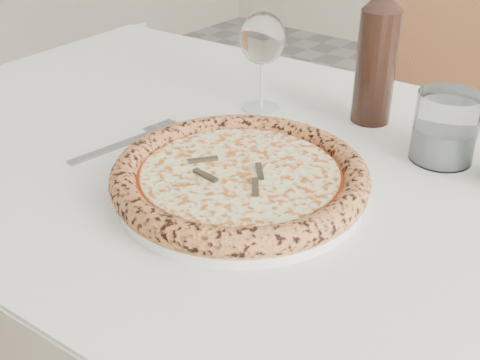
{
  "coord_description": "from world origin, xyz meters",
  "views": [
    {
      "loc": [
        0.34,
        -0.47,
        1.16
      ],
      "look_at": [
        -0.09,
        0.05,
        0.78
      ],
      "focal_mm": 45.0,
      "sensor_mm": 36.0,
      "label": 1
    }
  ],
  "objects_px": {
    "pizza": "(240,176)",
    "wine_bottle": "(377,55)",
    "dining_table": "(282,219)",
    "plate": "(240,187)",
    "wine_glass": "(262,41)",
    "chair_far": "(444,120)",
    "tumbler": "(444,132)"
  },
  "relations": [
    {
      "from": "wine_glass",
      "to": "tumbler",
      "type": "relative_size",
      "value": 1.66
    },
    {
      "from": "pizza",
      "to": "wine_glass",
      "type": "distance_m",
      "value": 0.3
    },
    {
      "from": "plate",
      "to": "pizza",
      "type": "height_order",
      "value": "pizza"
    },
    {
      "from": "chair_far",
      "to": "plate",
      "type": "relative_size",
      "value": 2.89
    },
    {
      "from": "plate",
      "to": "wine_glass",
      "type": "relative_size",
      "value": 1.94
    },
    {
      "from": "chair_far",
      "to": "wine_glass",
      "type": "height_order",
      "value": "chair_far"
    },
    {
      "from": "dining_table",
      "to": "tumbler",
      "type": "distance_m",
      "value": 0.26
    },
    {
      "from": "pizza",
      "to": "wine_bottle",
      "type": "distance_m",
      "value": 0.33
    },
    {
      "from": "chair_far",
      "to": "tumbler",
      "type": "distance_m",
      "value": 0.73
    },
    {
      "from": "plate",
      "to": "wine_bottle",
      "type": "bearing_deg",
      "value": 86.83
    },
    {
      "from": "wine_glass",
      "to": "wine_bottle",
      "type": "distance_m",
      "value": 0.18
    },
    {
      "from": "wine_bottle",
      "to": "chair_far",
      "type": "bearing_deg",
      "value": 97.71
    },
    {
      "from": "wine_glass",
      "to": "tumbler",
      "type": "height_order",
      "value": "wine_glass"
    },
    {
      "from": "wine_glass",
      "to": "dining_table",
      "type": "bearing_deg",
      "value": -43.15
    },
    {
      "from": "tumbler",
      "to": "wine_bottle",
      "type": "xyz_separation_m",
      "value": [
        -0.15,
        0.06,
        0.07
      ]
    },
    {
      "from": "pizza",
      "to": "wine_bottle",
      "type": "xyz_separation_m",
      "value": [
        0.02,
        0.32,
        0.08
      ]
    },
    {
      "from": "wine_glass",
      "to": "pizza",
      "type": "bearing_deg",
      "value": -58.13
    },
    {
      "from": "dining_table",
      "to": "wine_glass",
      "type": "xyz_separation_m",
      "value": [
        -0.15,
        0.14,
        0.21
      ]
    },
    {
      "from": "dining_table",
      "to": "tumbler",
      "type": "relative_size",
      "value": 14.57
    },
    {
      "from": "chair_far",
      "to": "dining_table",
      "type": "bearing_deg",
      "value": -85.6
    },
    {
      "from": "pizza",
      "to": "wine_bottle",
      "type": "bearing_deg",
      "value": 86.83
    },
    {
      "from": "chair_far",
      "to": "wine_bottle",
      "type": "xyz_separation_m",
      "value": [
        0.08,
        -0.58,
        0.33
      ]
    },
    {
      "from": "chair_far",
      "to": "pizza",
      "type": "distance_m",
      "value": 0.94
    },
    {
      "from": "dining_table",
      "to": "wine_bottle",
      "type": "height_order",
      "value": "wine_bottle"
    },
    {
      "from": "pizza",
      "to": "dining_table",
      "type": "bearing_deg",
      "value": 89.99
    },
    {
      "from": "chair_far",
      "to": "plate",
      "type": "distance_m",
      "value": 0.93
    },
    {
      "from": "pizza",
      "to": "wine_bottle",
      "type": "height_order",
      "value": "wine_bottle"
    },
    {
      "from": "plate",
      "to": "wine_glass",
      "type": "bearing_deg",
      "value": 121.87
    },
    {
      "from": "plate",
      "to": "wine_glass",
      "type": "distance_m",
      "value": 0.3
    },
    {
      "from": "plate",
      "to": "pizza",
      "type": "bearing_deg",
      "value": 160.64
    },
    {
      "from": "wine_bottle",
      "to": "wine_glass",
      "type": "bearing_deg",
      "value": -155.46
    },
    {
      "from": "wine_glass",
      "to": "tumbler",
      "type": "xyz_separation_m",
      "value": [
        0.31,
        0.02,
        -0.08
      ]
    }
  ]
}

